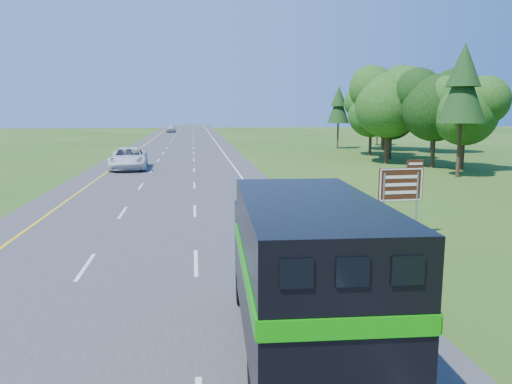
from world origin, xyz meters
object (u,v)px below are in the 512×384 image
white_suv (129,158)px  far_car (171,129)px  horse_truck (303,273)px  exit_sign (401,188)px

white_suv → far_car: bearing=85.9°
horse_truck → exit_sign: size_ratio=2.49×
horse_truck → far_car: size_ratio=1.55×
white_suv → far_car: 76.48m
horse_truck → exit_sign: 11.41m
white_suv → horse_truck: bearing=-81.3°
far_car → exit_sign: exit_sign is taller
horse_truck → far_car: (-7.45, 112.17, -1.00)m
white_suv → exit_sign: 29.70m
white_suv → far_car: (0.44, 76.48, -0.07)m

